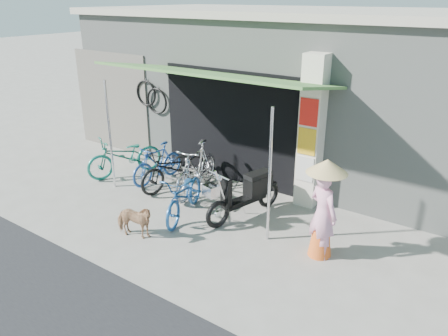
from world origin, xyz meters
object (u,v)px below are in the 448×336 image
Objects in this scene: bike_teal at (125,156)px; bike_navy at (185,195)px; bike_black at (175,168)px; moped at (246,193)px; bike_blue at (158,163)px; street_dog at (134,221)px; nun at (323,209)px; bike_silver at (197,169)px.

bike_teal is 2.59m from bike_navy.
bike_black is 0.98× the size of moped.
bike_teal is 0.89m from bike_blue.
street_dog is 3.22m from nun.
bike_blue is at bearing -171.59° from moped.
bike_navy is 1.16m from moped.
bike_teal is 1.22× the size of bike_blue.
bike_navy is 0.93× the size of moped.
bike_blue is 0.88× the size of nun.
bike_teal is 3.41m from moped.
street_dog is (0.84, -2.03, -0.15)m from bike_black.
bike_blue is at bearing 13.88° from nun.
bike_teal is at bearing -165.13° from bike_black.
bike_silver reaches higher than moped.
bike_black is at bearing 13.05° from nun.
bike_navy is at bearing -27.13° from street_dog.
moped is (2.54, -0.27, 0.03)m from bike_blue.
bike_silver is 2.42× the size of street_dog.
bike_navy is (1.05, -0.91, -0.02)m from bike_black.
bike_teal is 2.95m from street_dog.
moped reaches higher than bike_black.
bike_black is at bearing -172.18° from moped.
moped is at bearing -2.43° from bike_blue.
moped is (3.41, -0.10, 0.00)m from bike_teal.
bike_navy is (1.60, -0.95, -0.00)m from bike_blue.
street_dog is 0.45× the size of nun.
bike_silver is 1.00× the size of moped.
bike_teal is 0.99× the size of bike_silver.
nun is at bearing -13.74° from bike_navy.
bike_teal reaches higher than bike_navy.
bike_blue is 0.83× the size of bike_black.
bike_blue is 0.81× the size of moped.
street_dog is (1.38, -2.07, -0.12)m from bike_blue.
nun reaches higher than bike_blue.
bike_silver is at bearing 10.02° from nun.
bike_black is 0.97× the size of bike_silver.
bike_black is 2.36× the size of street_dog.
bike_navy is 2.24× the size of street_dog.
bike_blue is 2.55m from moped.
bike_black is at bearing -0.26° from bike_blue.
bike_black is at bearing 175.91° from bike_silver.
moped is at bearing 2.99° from bike_black.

